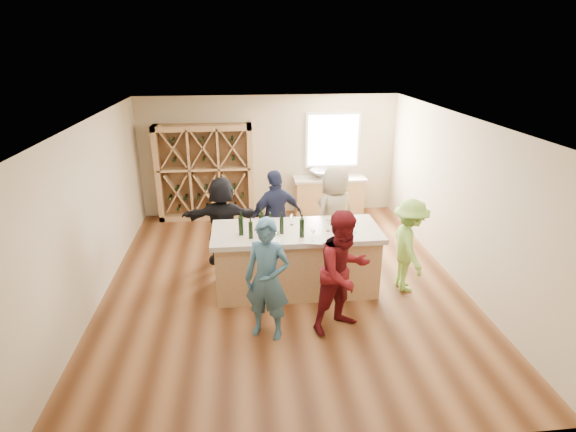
{
  "coord_description": "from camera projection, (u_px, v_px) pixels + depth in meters",
  "views": [
    {
      "loc": [
        -0.63,
        -6.86,
        3.9
      ],
      "look_at": [
        0.1,
        0.2,
        1.15
      ],
      "focal_mm": 28.0,
      "sensor_mm": 36.0,
      "label": 1
    }
  ],
  "objects": [
    {
      "name": "tasting_menu_a",
      "position": [
        273.0,
        242.0,
        6.8
      ],
      "size": [
        0.24,
        0.31,
        0.0
      ],
      "primitive_type": "cube",
      "rotation": [
        0.0,
        0.0,
        -0.08
      ],
      "color": "white",
      "rests_on": "tasting_counter_top"
    },
    {
      "name": "wine_bottle_c",
      "position": [
        262.0,
        224.0,
        7.03
      ],
      "size": [
        0.1,
        0.1,
        0.33
      ],
      "primitive_type": "cylinder",
      "rotation": [
        0.0,
        0.0,
        0.22
      ],
      "color": "black",
      "rests_on": "tasting_counter_top"
    },
    {
      "name": "wine_bottle_d",
      "position": [
        270.0,
        227.0,
        6.94
      ],
      "size": [
        0.1,
        0.1,
        0.32
      ],
      "primitive_type": "cylinder",
      "rotation": [
        0.0,
        0.0,
        0.41
      ],
      "color": "black",
      "rests_on": "tasting_counter_top"
    },
    {
      "name": "person_far_right",
      "position": [
        335.0,
        215.0,
        8.3
      ],
      "size": [
        1.07,
        0.98,
        1.84
      ],
      "primitive_type": "imported",
      "rotation": [
        0.0,
        0.0,
        3.73
      ],
      "color": "gray",
      "rests_on": "floor"
    },
    {
      "name": "wall_front",
      "position": [
        320.0,
        340.0,
        4.03
      ],
      "size": [
        6.0,
        0.1,
        2.8
      ],
      "primitive_type": "cube",
      "color": "tan",
      "rests_on": "ground"
    },
    {
      "name": "wine_bottle_a",
      "position": [
        241.0,
        226.0,
        6.99
      ],
      "size": [
        0.1,
        0.1,
        0.31
      ],
      "primitive_type": "cylinder",
      "rotation": [
        0.0,
        0.0,
        -0.44
      ],
      "color": "black",
      "rests_on": "tasting_counter_top"
    },
    {
      "name": "person_far_left",
      "position": [
        223.0,
        221.0,
        8.25
      ],
      "size": [
        1.59,
        0.67,
        1.67
      ],
      "primitive_type": "imported",
      "rotation": [
        0.0,
        0.0,
        3.07
      ],
      "color": "black",
      "rests_on": "floor"
    },
    {
      "name": "wine_glass_a",
      "position": [
        278.0,
        237.0,
        6.74
      ],
      "size": [
        0.08,
        0.08,
        0.18
      ],
      "primitive_type": "cone",
      "rotation": [
        0.0,
        0.0,
        -0.14
      ],
      "color": "white",
      "rests_on": "tasting_counter_top"
    },
    {
      "name": "wine_rack",
      "position": [
        205.0,
        173.0,
        10.32
      ],
      "size": [
        2.2,
        0.45,
        2.2
      ],
      "primitive_type": "cube",
      "color": "#AD8252",
      "rests_on": "floor"
    },
    {
      "name": "tasting_menu_b",
      "position": [
        315.0,
        240.0,
        6.87
      ],
      "size": [
        0.31,
        0.38,
        0.0
      ],
      "primitive_type": "cube",
      "rotation": [
        0.0,
        0.0,
        -0.21
      ],
      "color": "white",
      "rests_on": "tasting_counter_top"
    },
    {
      "name": "floor",
      "position": [
        284.0,
        284.0,
        7.85
      ],
      "size": [
        6.0,
        7.0,
        0.1
      ],
      "primitive_type": "cube",
      "color": "brown",
      "rests_on": "ground"
    },
    {
      "name": "wine_glass_b",
      "position": [
        313.0,
        236.0,
        6.77
      ],
      "size": [
        0.07,
        0.07,
        0.19
      ],
      "primitive_type": "cone",
      "rotation": [
        0.0,
        0.0,
        -0.04
      ],
      "color": "white",
      "rests_on": "tasting_counter_top"
    },
    {
      "name": "wine_bottle_b",
      "position": [
        251.0,
        230.0,
        6.87
      ],
      "size": [
        0.08,
        0.08,
        0.27
      ],
      "primitive_type": "cylinder",
      "rotation": [
        0.0,
        0.0,
        0.3
      ],
      "color": "black",
      "rests_on": "tasting_counter_top"
    },
    {
      "name": "wine_glass_f",
      "position": [
        292.0,
        220.0,
        7.39
      ],
      "size": [
        0.07,
        0.07,
        0.18
      ],
      "primitive_type": "cone",
      "color": "white",
      "rests_on": "tasting_counter_top"
    },
    {
      "name": "tasting_counter_top",
      "position": [
        296.0,
        232.0,
        7.26
      ],
      "size": [
        2.72,
        1.12,
        0.08
      ],
      "primitive_type": "cube",
      "color": "#B8AB97",
      "rests_on": "tasting_counter_base"
    },
    {
      "name": "person_far_mid",
      "position": [
        276.0,
        218.0,
        8.24
      ],
      "size": [
        1.18,
        0.89,
        1.79
      ],
      "primitive_type": "imported",
      "rotation": [
        0.0,
        0.0,
        3.53
      ],
      "color": "#191E38",
      "rests_on": "floor"
    },
    {
      "name": "wine_glass_d",
      "position": [
        328.0,
        226.0,
        7.15
      ],
      "size": [
        0.08,
        0.08,
        0.18
      ],
      "primitive_type": "cone",
      "rotation": [
        0.0,
        0.0,
        -0.23
      ],
      "color": "white",
      "rests_on": "tasting_counter_top"
    },
    {
      "name": "person_server",
      "position": [
        409.0,
        246.0,
        7.35
      ],
      "size": [
        0.52,
        1.04,
        1.58
      ],
      "primitive_type": "imported",
      "rotation": [
        0.0,
        0.0,
        1.53
      ],
      "color": "#8CC64C",
      "rests_on": "floor"
    },
    {
      "name": "wine_glass_c",
      "position": [
        346.0,
        235.0,
        6.83
      ],
      "size": [
        0.07,
        0.07,
        0.17
      ],
      "primitive_type": "cone",
      "rotation": [
        0.0,
        0.0,
        -0.11
      ],
      "color": "white",
      "rests_on": "tasting_counter_top"
    },
    {
      "name": "person_near_right",
      "position": [
        344.0,
        272.0,
        6.26
      ],
      "size": [
        1.0,
        0.83,
        1.81
      ],
      "primitive_type": "imported",
      "rotation": [
        0.0,
        0.0,
        0.47
      ],
      "color": "#590F14",
      "rests_on": "floor"
    },
    {
      "name": "faucet",
      "position": [
        320.0,
        169.0,
        10.69
      ],
      "size": [
        0.02,
        0.02,
        0.3
      ],
      "primitive_type": "cylinder",
      "color": "silver",
      "rests_on": "back_counter_top"
    },
    {
      "name": "window_pane",
      "position": [
        333.0,
        140.0,
        10.53
      ],
      "size": [
        1.18,
        0.01,
        1.18
      ],
      "primitive_type": "cube",
      "color": "white",
      "rests_on": "wall_back"
    },
    {
      "name": "sink",
      "position": [
        321.0,
        174.0,
        10.55
      ],
      "size": [
        0.54,
        0.54,
        0.19
      ],
      "primitive_type": "imported",
      "color": "silver",
      "rests_on": "back_counter_top"
    },
    {
      "name": "tasting_menu_c",
      "position": [
        352.0,
        236.0,
        7.01
      ],
      "size": [
        0.25,
        0.31,
        0.0
      ],
      "primitive_type": "cube",
      "rotation": [
        0.0,
        0.0,
        -0.15
      ],
      "color": "white",
      "rests_on": "tasting_counter_top"
    },
    {
      "name": "person_near_left",
      "position": [
        267.0,
        280.0,
        6.11
      ],
      "size": [
        0.77,
        0.68,
        1.76
      ],
      "primitive_type": "imported",
      "rotation": [
        0.0,
        0.0,
        -0.4
      ],
      "color": "#335972",
      "rests_on": "floor"
    },
    {
      "name": "back_counter_base",
      "position": [
        329.0,
        197.0,
        10.78
      ],
      "size": [
        1.6,
        0.58,
        0.86
      ],
      "primitive_type": "cube",
      "color": "#AD8252",
      "rests_on": "floor"
    },
    {
      "name": "back_counter_top",
      "position": [
        329.0,
        179.0,
        10.61
      ],
      "size": [
        1.7,
        0.62,
        0.06
      ],
      "primitive_type": "cube",
      "color": "#B8AB97",
      "rests_on": "back_counter_base"
    },
    {
      "name": "window_frame",
      "position": [
        333.0,
        140.0,
        10.56
      ],
      "size": [
        1.3,
        0.06,
        1.3
      ],
      "primitive_type": "cube",
      "color": "white",
      "rests_on": "wall_back"
    },
    {
      "name": "wall_left",
      "position": [
        90.0,
        213.0,
        7.03
      ],
      "size": [
        0.1,
        7.0,
        2.8
      ],
      "primitive_type": "cube",
      "color": "tan",
      "rests_on": "ground"
    },
    {
      "name": "wall_back",
      "position": [
        269.0,
        155.0,
        10.62
      ],
      "size": [
        6.0,
        0.1,
        2.8
      ],
      "primitive_type": "cube",
      "color": "tan",
      "rests_on": "ground"
    },
    {
      "name": "tasting_counter_base",
      "position": [
        296.0,
        262.0,
        7.45
      ],
      "size": [
        2.6,
        1.0,
        1.0
      ],
      "primitive_type": "cube",
      "color": "#AD8252",
      "rests_on": "floor"
    },
    {
      "name": "wine_bottle_e",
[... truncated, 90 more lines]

